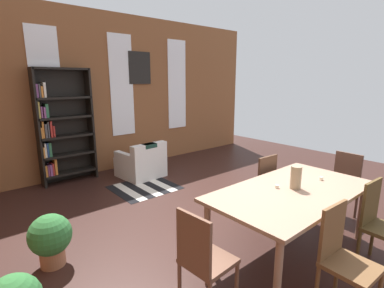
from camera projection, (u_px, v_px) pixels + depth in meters
The scene contains 20 objects.
ground_plane at pixel (255, 227), 3.96m from camera, with size 9.80×9.80×0.00m, color #321B17.
back_wall_brick at pixel (121, 93), 6.44m from camera, with size 7.61×0.12×3.38m, color brown.
window_pane_0 at pixel (46, 87), 5.38m from camera, with size 0.55×0.02×2.20m, color white.
window_pane_1 at pixel (122, 86), 6.35m from camera, with size 0.55×0.02×2.20m, color white.
window_pane_2 at pixel (177, 85), 7.32m from camera, with size 0.55×0.02×2.20m, color white.
dining_table at pixel (292, 196), 3.28m from camera, with size 2.04×1.08×0.77m.
vase_on_table at pixel (296, 177), 3.26m from camera, with size 0.12×0.12×0.27m, color #998466.
tealight_candle_0 at pixel (321, 179), 3.56m from camera, with size 0.04×0.04×0.04m, color silver.
tealight_candle_1 at pixel (277, 187), 3.30m from camera, with size 0.04×0.04×0.04m, color silver.
tealight_candle_2 at pixel (298, 175), 3.69m from camera, with size 0.04×0.04×0.05m, color silver.
dining_chair_head_right at pixel (343, 183), 4.19m from camera, with size 0.41×0.41×0.95m.
dining_chair_near_right at pixel (380, 223), 3.04m from camera, with size 0.42×0.42×0.95m.
dining_chair_far_right at pixel (260, 184), 4.17m from camera, with size 0.42×0.42×0.95m.
dining_chair_head_left at pixel (203, 258), 2.44m from camera, with size 0.43×0.43×0.95m.
dining_chair_near_left at pixel (343, 256), 2.46m from camera, with size 0.42×0.42×0.95m.
bookshelf_tall at pixel (61, 127), 5.50m from camera, with size 1.03×0.29×2.21m.
armchair_white at pixel (142, 164), 5.98m from camera, with size 0.87×0.87×0.75m.
potted_plant_by_shelf at pixel (50, 238), 3.09m from camera, with size 0.45×0.45×0.59m.
striped_rug at pixel (145, 187), 5.42m from camera, with size 1.13×1.04×0.01m.
framed_picture at pixel (140, 68), 6.55m from camera, with size 0.56×0.03×0.72m, color black.
Camera 1 is at (-3.00, -2.19, 2.00)m, focal length 26.80 mm.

